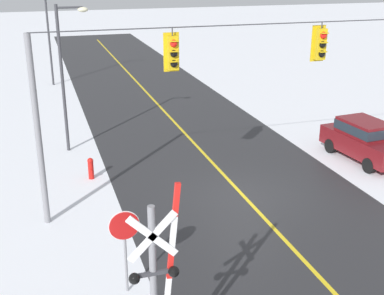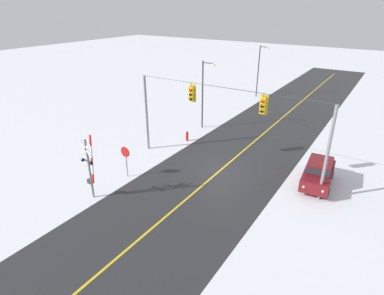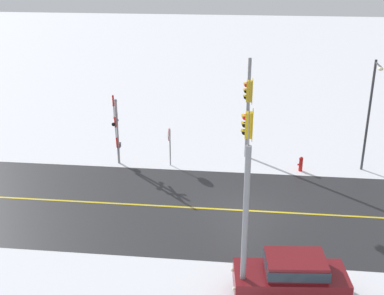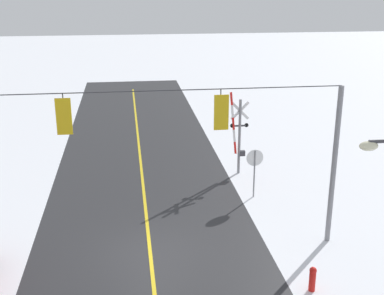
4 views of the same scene
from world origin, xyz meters
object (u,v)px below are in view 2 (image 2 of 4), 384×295
parked_car_maroon (319,172)px  fire_hydrant (187,136)px  streetlamp_near (204,89)px  streetlamp_far (260,67)px  railroad_crossing (89,166)px  stop_sign (126,155)px

parked_car_maroon → fire_hydrant: parked_car_maroon is taller
streetlamp_near → streetlamp_far: bearing=90.0°
parked_car_maroon → streetlamp_near: streetlamp_near is taller
streetlamp_far → fire_hydrant: bearing=-88.7°
railroad_crossing → streetlamp_far: 28.32m
stop_sign → streetlamp_near: streetlamp_near is taller
stop_sign → railroad_crossing: bearing=-88.8°
stop_sign → streetlamp_far: (-0.44, 25.13, 2.20)m
railroad_crossing → fire_hydrant: (-0.10, 10.84, -1.78)m
stop_sign → streetlamp_far: 25.23m
stop_sign → parked_car_maroon: (11.59, 6.30, -0.76)m
parked_car_maroon → streetlamp_near: (-12.03, 5.00, 2.96)m
railroad_crossing → fire_hydrant: 10.99m
stop_sign → railroad_crossing: size_ratio=0.53×
streetlamp_near → streetlamp_far: (0.00, 13.82, 0.00)m
streetlamp_far → stop_sign: bearing=-89.0°
railroad_crossing → fire_hydrant: bearing=90.5°
streetlamp_near → fire_hydrant: streetlamp_near is taller
parked_car_maroon → streetlamp_far: 22.54m
parked_car_maroon → streetlamp_far: streetlamp_far is taller
stop_sign → fire_hydrant: size_ratio=2.67×
streetlamp_near → fire_hydrant: (0.41, -3.60, -3.45)m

